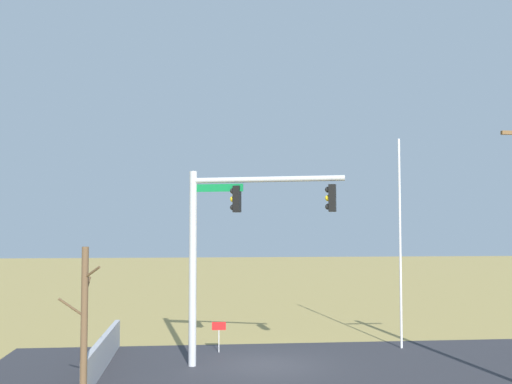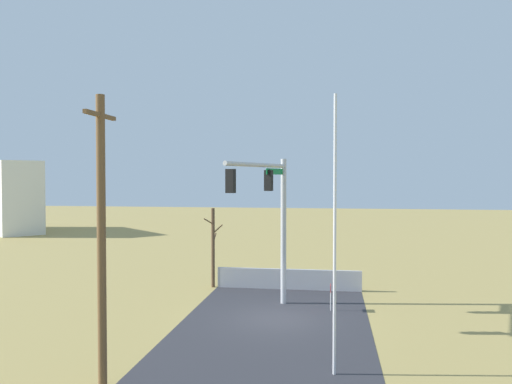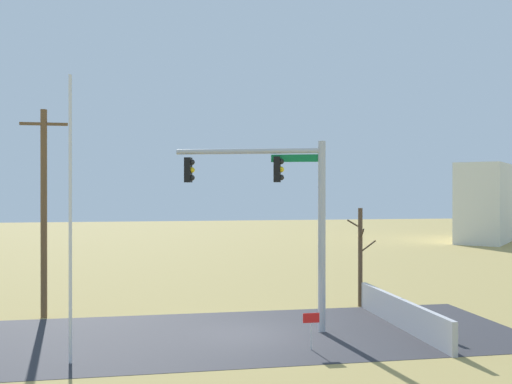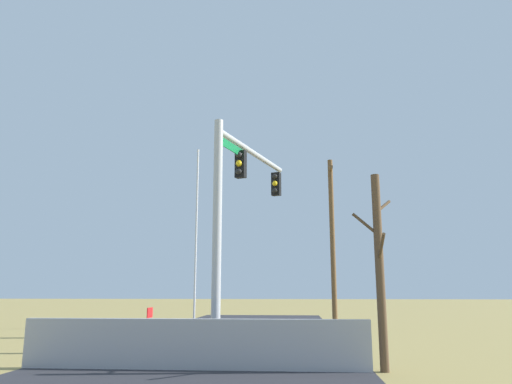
% 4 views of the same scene
% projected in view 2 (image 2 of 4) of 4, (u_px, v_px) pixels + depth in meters
% --- Properties ---
extents(ground_plane, '(160.00, 160.00, 0.00)m').
position_uv_depth(ground_plane, '(276.00, 319.00, 22.13)').
color(ground_plane, '#9E894C').
extents(road_surface, '(28.00, 8.00, 0.01)m').
position_uv_depth(road_surface, '(264.00, 349.00, 18.18)').
color(road_surface, '#2D2D33').
rests_on(road_surface, ground_plane).
extents(sidewalk_corner, '(6.00, 6.00, 0.01)m').
position_uv_depth(sidewalk_corner, '(285.00, 299.00, 25.80)').
color(sidewalk_corner, '#B7B5AD').
rests_on(sidewalk_corner, ground_plane).
extents(retaining_fence, '(0.20, 7.99, 1.12)m').
position_uv_depth(retaining_fence, '(288.00, 279.00, 27.93)').
color(retaining_fence, '#A8A8AD').
rests_on(retaining_fence, ground_plane).
extents(signal_mast, '(5.44, 2.03, 7.11)m').
position_uv_depth(signal_mast, '(271.00, 206.00, 23.45)').
color(signal_mast, '#B2B5BA').
rests_on(signal_mast, ground_plane).
extents(flagpole, '(0.10, 0.10, 8.80)m').
position_uv_depth(flagpole, '(335.00, 235.00, 15.73)').
color(flagpole, silver).
rests_on(flagpole, ground_plane).
extents(utility_pole, '(1.90, 0.26, 8.62)m').
position_uv_depth(utility_pole, '(101.00, 236.00, 14.82)').
color(utility_pole, brown).
rests_on(utility_pole, ground_plane).
extents(bare_tree, '(1.27, 1.02, 4.47)m').
position_uv_depth(bare_tree, '(213.00, 247.00, 28.46)').
color(bare_tree, brown).
rests_on(bare_tree, ground_plane).
extents(open_sign, '(0.56, 0.04, 1.22)m').
position_uv_depth(open_sign, '(331.00, 292.00, 23.39)').
color(open_sign, silver).
rests_on(open_sign, ground_plane).
extents(distant_building, '(10.87, 11.37, 7.99)m').
position_uv_depth(distant_building, '(10.00, 197.00, 57.41)').
color(distant_building, silver).
rests_on(distant_building, ground_plane).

